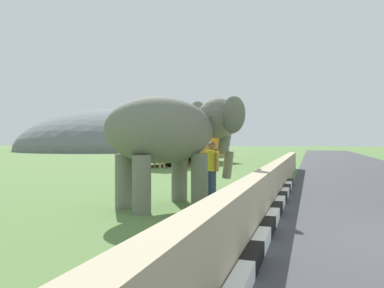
% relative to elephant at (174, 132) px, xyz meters
% --- Properties ---
extents(striped_curb, '(16.20, 0.20, 0.24)m').
position_rel_elephant_xyz_m(striped_curb, '(-2.62, -2.66, -1.78)').
color(striped_curb, white).
rests_on(striped_curb, ground_plane).
extents(barrier_parapet, '(28.00, 0.36, 1.00)m').
position_rel_elephant_xyz_m(barrier_parapet, '(-0.27, -2.36, -1.40)').
color(barrier_parapet, tan).
rests_on(barrier_parapet, ground_plane).
extents(elephant, '(3.95, 3.60, 2.92)m').
position_rel_elephant_xyz_m(elephant, '(0.00, 0.00, 0.00)').
color(elephant, slate).
rests_on(elephant, ground_plane).
extents(person_handler, '(0.50, 0.53, 1.66)m').
position_rel_elephant_xyz_m(person_handler, '(1.24, -0.68, -0.98)').
color(person_handler, navy).
rests_on(person_handler, ground_plane).
extents(bus_orange, '(9.74, 4.68, 3.50)m').
position_rel_elephant_xyz_m(bus_orange, '(16.28, 5.69, 0.18)').
color(bus_orange, orange).
rests_on(bus_orange, ground_plane).
extents(bus_white, '(9.15, 3.59, 3.50)m').
position_rel_elephant_xyz_m(bus_white, '(27.95, 8.12, 0.18)').
color(bus_white, silver).
rests_on(bus_white, ground_plane).
extents(cow_near, '(1.18, 1.89, 1.23)m').
position_rel_elephant_xyz_m(cow_near, '(12.98, 4.27, -1.03)').
color(cow_near, '#473323').
rests_on(cow_near, ground_plane).
extents(cow_mid, '(1.15, 1.89, 1.23)m').
position_rel_elephant_xyz_m(cow_mid, '(11.83, 5.68, -1.03)').
color(cow_mid, tan).
rests_on(cow_mid, ground_plane).
extents(hill_east, '(44.34, 35.47, 15.22)m').
position_rel_elephant_xyz_m(hill_east, '(52.73, 29.87, -1.90)').
color(hill_east, slate).
rests_on(hill_east, ground_plane).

